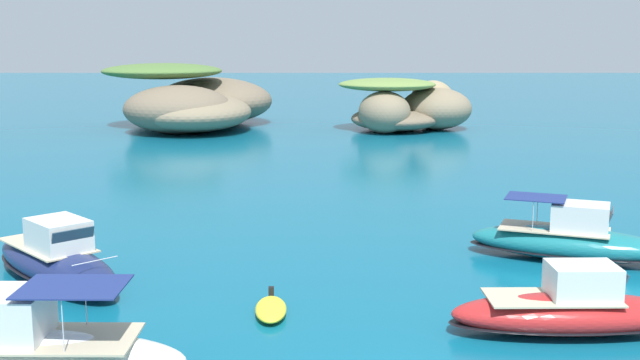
% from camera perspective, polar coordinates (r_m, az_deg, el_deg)
% --- Properties ---
extents(islet_large, '(21.94, 26.79, 6.92)m').
position_cam_1_polar(islet_large, '(86.64, -9.14, 5.51)').
color(islet_large, '#84755B').
rests_on(islet_large, ground).
extents(islet_small, '(14.30, 13.89, 5.46)m').
position_cam_1_polar(islet_small, '(83.26, 6.68, 5.24)').
color(islet_small, '#756651').
rests_on(islet_small, ground).
extents(motorboat_red, '(7.95, 2.49, 2.34)m').
position_cam_1_polar(motorboat_red, '(27.24, 17.87, -9.04)').
color(motorboat_red, red).
rests_on(motorboat_red, ground).
extents(motorboat_white, '(9.52, 2.94, 2.97)m').
position_cam_1_polar(motorboat_white, '(23.57, -21.17, -11.90)').
color(motorboat_white, white).
rests_on(motorboat_white, ground).
extents(motorboat_teal, '(8.95, 5.51, 2.69)m').
position_cam_1_polar(motorboat_teal, '(35.95, 17.84, -4.23)').
color(motorboat_teal, '#19727A').
rests_on(motorboat_teal, ground).
extents(motorboat_navy, '(7.97, 8.23, 2.60)m').
position_cam_1_polar(motorboat_navy, '(32.98, -18.64, -5.55)').
color(motorboat_navy, navy).
rests_on(motorboat_navy, ground).
extents(dinghy_tender, '(1.23, 2.83, 0.58)m').
position_cam_1_polar(dinghy_tender, '(27.78, -3.53, -9.38)').
color(dinghy_tender, yellow).
rests_on(dinghy_tender, ground).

